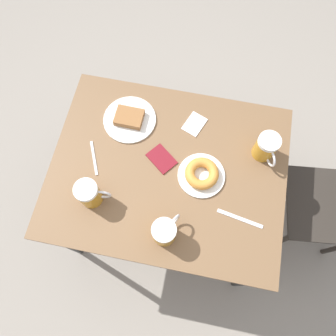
{
  "coord_description": "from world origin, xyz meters",
  "views": [
    {
      "loc": [
        0.5,
        0.1,
        2.13
      ],
      "look_at": [
        0.0,
        0.0,
        0.77
      ],
      "focal_mm": 35.0,
      "sensor_mm": 36.0,
      "label": 1
    }
  ],
  "objects_px": {
    "beer_mug_center": "(165,232)",
    "fork": "(94,158)",
    "plate_with_donut": "(202,173)",
    "knife": "(240,219)",
    "beer_mug_left": "(89,194)",
    "passport_near_edge": "(162,159)",
    "plate_with_cake": "(130,119)",
    "beer_mug_right": "(266,147)",
    "napkin_folded": "(195,124)"
  },
  "relations": [
    {
      "from": "passport_near_edge",
      "to": "beer_mug_right",
      "type": "bearing_deg",
      "value": 104.96
    },
    {
      "from": "plate_with_donut",
      "to": "beer_mug_right",
      "type": "height_order",
      "value": "beer_mug_right"
    },
    {
      "from": "beer_mug_right",
      "to": "passport_near_edge",
      "type": "xyz_separation_m",
      "value": [
        0.12,
        -0.44,
        -0.06
      ]
    },
    {
      "from": "plate_with_donut",
      "to": "passport_near_edge",
      "type": "xyz_separation_m",
      "value": [
        -0.04,
        -0.19,
        -0.02
      ]
    },
    {
      "from": "plate_with_cake",
      "to": "beer_mug_center",
      "type": "relative_size",
      "value": 1.86
    },
    {
      "from": "beer_mug_left",
      "to": "passport_near_edge",
      "type": "height_order",
      "value": "beer_mug_left"
    },
    {
      "from": "beer_mug_left",
      "to": "beer_mug_center",
      "type": "height_order",
      "value": "same"
    },
    {
      "from": "plate_with_cake",
      "to": "plate_with_donut",
      "type": "bearing_deg",
      "value": 61.41
    },
    {
      "from": "plate_with_donut",
      "to": "beer_mug_right",
      "type": "distance_m",
      "value": 0.3
    },
    {
      "from": "napkin_folded",
      "to": "knife",
      "type": "xyz_separation_m",
      "value": [
        0.41,
        0.27,
        -0.0
      ]
    },
    {
      "from": "knife",
      "to": "passport_near_edge",
      "type": "distance_m",
      "value": 0.43
    },
    {
      "from": "napkin_folded",
      "to": "knife",
      "type": "relative_size",
      "value": 0.66
    },
    {
      "from": "fork",
      "to": "knife",
      "type": "bearing_deg",
      "value": 78.0
    },
    {
      "from": "beer_mug_right",
      "to": "fork",
      "type": "height_order",
      "value": "beer_mug_right"
    },
    {
      "from": "beer_mug_center",
      "to": "plate_with_cake",
      "type": "bearing_deg",
      "value": -151.31
    },
    {
      "from": "plate_with_donut",
      "to": "beer_mug_left",
      "type": "bearing_deg",
      "value": -66.11
    },
    {
      "from": "napkin_folded",
      "to": "beer_mug_right",
      "type": "bearing_deg",
      "value": 75.37
    },
    {
      "from": "plate_with_donut",
      "to": "napkin_folded",
      "type": "xyz_separation_m",
      "value": [
        -0.24,
        -0.07,
        -0.02
      ]
    },
    {
      "from": "plate_with_cake",
      "to": "passport_near_edge",
      "type": "xyz_separation_m",
      "value": [
        0.17,
        0.19,
        -0.01
      ]
    },
    {
      "from": "beer_mug_right",
      "to": "fork",
      "type": "xyz_separation_m",
      "value": [
        0.17,
        -0.75,
        -0.07
      ]
    },
    {
      "from": "plate_with_donut",
      "to": "knife",
      "type": "xyz_separation_m",
      "value": [
        0.16,
        0.19,
        -0.02
      ]
    },
    {
      "from": "napkin_folded",
      "to": "passport_near_edge",
      "type": "distance_m",
      "value": 0.24
    },
    {
      "from": "plate_with_cake",
      "to": "beer_mug_right",
      "type": "bearing_deg",
      "value": 85.75
    },
    {
      "from": "napkin_folded",
      "to": "fork",
      "type": "bearing_deg",
      "value": -58.09
    },
    {
      "from": "plate_with_cake",
      "to": "fork",
      "type": "bearing_deg",
      "value": -26.95
    },
    {
      "from": "plate_with_donut",
      "to": "beer_mug_center",
      "type": "distance_m",
      "value": 0.31
    },
    {
      "from": "beer_mug_left",
      "to": "plate_with_cake",
      "type": "bearing_deg",
      "value": 170.65
    },
    {
      "from": "plate_with_cake",
      "to": "beer_mug_center",
      "type": "bearing_deg",
      "value": 28.69
    },
    {
      "from": "napkin_folded",
      "to": "passport_near_edge",
      "type": "bearing_deg",
      "value": -29.63
    },
    {
      "from": "fork",
      "to": "passport_near_edge",
      "type": "xyz_separation_m",
      "value": [
        -0.06,
        0.3,
        0.0
      ]
    },
    {
      "from": "beer_mug_right",
      "to": "beer_mug_center",
      "type": "bearing_deg",
      "value": -38.86
    },
    {
      "from": "beer_mug_left",
      "to": "fork",
      "type": "height_order",
      "value": "beer_mug_left"
    },
    {
      "from": "beer_mug_center",
      "to": "napkin_folded",
      "type": "height_order",
      "value": "beer_mug_center"
    },
    {
      "from": "plate_with_cake",
      "to": "plate_with_donut",
      "type": "relative_size",
      "value": 1.18
    },
    {
      "from": "napkin_folded",
      "to": "plate_with_cake",
      "type": "bearing_deg",
      "value": -82.81
    },
    {
      "from": "beer_mug_center",
      "to": "fork",
      "type": "xyz_separation_m",
      "value": [
        -0.27,
        -0.38,
        -0.07
      ]
    },
    {
      "from": "beer_mug_left",
      "to": "knife",
      "type": "distance_m",
      "value": 0.64
    },
    {
      "from": "passport_near_edge",
      "to": "beer_mug_center",
      "type": "bearing_deg",
      "value": 14.03
    },
    {
      "from": "plate_with_cake",
      "to": "knife",
      "type": "xyz_separation_m",
      "value": [
        0.37,
        0.57,
        -0.01
      ]
    },
    {
      "from": "beer_mug_right",
      "to": "fork",
      "type": "bearing_deg",
      "value": -76.82
    },
    {
      "from": "plate_with_donut",
      "to": "passport_near_edge",
      "type": "relative_size",
      "value": 1.37
    },
    {
      "from": "plate_with_cake",
      "to": "fork",
      "type": "xyz_separation_m",
      "value": [
        0.22,
        -0.11,
        -0.01
      ]
    },
    {
      "from": "beer_mug_left",
      "to": "beer_mug_right",
      "type": "height_order",
      "value": "same"
    },
    {
      "from": "plate_with_cake",
      "to": "napkin_folded",
      "type": "distance_m",
      "value": 0.31
    },
    {
      "from": "beer_mug_left",
      "to": "knife",
      "type": "bearing_deg",
      "value": 93.24
    },
    {
      "from": "beer_mug_left",
      "to": "passport_near_edge",
      "type": "xyz_separation_m",
      "value": [
        -0.24,
        0.26,
        -0.06
      ]
    },
    {
      "from": "beer_mug_center",
      "to": "passport_near_edge",
      "type": "xyz_separation_m",
      "value": [
        -0.33,
        -0.08,
        -0.06
      ]
    },
    {
      "from": "plate_with_cake",
      "to": "passport_near_edge",
      "type": "relative_size",
      "value": 1.62
    },
    {
      "from": "plate_with_cake",
      "to": "napkin_folded",
      "type": "height_order",
      "value": "plate_with_cake"
    },
    {
      "from": "plate_with_cake",
      "to": "beer_mug_center",
      "type": "height_order",
      "value": "beer_mug_center"
    }
  ]
}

